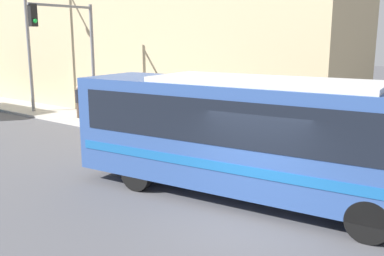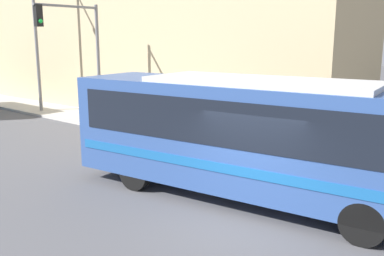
{
  "view_description": "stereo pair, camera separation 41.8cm",
  "coord_description": "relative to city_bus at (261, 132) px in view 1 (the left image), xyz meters",
  "views": [
    {
      "loc": [
        -8.08,
        -4.56,
        4.19
      ],
      "look_at": [
        2.44,
        3.52,
        1.38
      ],
      "focal_mm": 40.0,
      "sensor_mm": 36.0,
      "label": 1
    },
    {
      "loc": [
        -7.82,
        -4.89,
        4.19
      ],
      "look_at": [
        2.44,
        3.52,
        1.38
      ],
      "focal_mm": 40.0,
      "sensor_mm": 36.0,
      "label": 2
    }
  ],
  "objects": [
    {
      "name": "building_facade",
      "position": [
        8.84,
        16.93,
        2.3
      ],
      "size": [
        6.0,
        32.9,
        8.26
      ],
      "color": "tan",
      "rests_on": "ground_plane"
    },
    {
      "name": "street_lamp",
      "position": [
        3.64,
        16.53,
        3.1
      ],
      "size": [
        2.44,
        0.28,
        8.26
      ],
      "color": "slate",
      "rests_on": "sidewalk"
    },
    {
      "name": "traffic_light_pole",
      "position": [
        2.72,
        11.08,
        2.09
      ],
      "size": [
        3.28,
        0.35,
        5.56
      ],
      "color": "slate",
      "rests_on": "sidewalk"
    },
    {
      "name": "parking_meter",
      "position": [
        3.66,
        7.56,
        -0.85
      ],
      "size": [
        0.14,
        0.14,
        1.27
      ],
      "color": "slate",
      "rests_on": "sidewalk"
    },
    {
      "name": "ground_plane",
      "position": [
        -1.44,
        -0.52,
        -1.84
      ],
      "size": [
        120.0,
        120.0,
        0.0
      ],
      "primitive_type": "plane",
      "color": "#515156"
    },
    {
      "name": "sidewalk",
      "position": [
        4.45,
        19.48,
        -1.78
      ],
      "size": [
        2.77,
        70.0,
        0.12
      ],
      "color": "#B7B2A8",
      "rests_on": "ground_plane"
    },
    {
      "name": "pedestrian_mid_block",
      "position": [
        4.6,
        6.86,
        -0.87
      ],
      "size": [
        0.34,
        0.34,
        1.66
      ],
      "color": "slate",
      "rests_on": "sidewalk"
    },
    {
      "name": "city_bus",
      "position": [
        0.0,
        0.0,
        0.0
      ],
      "size": [
        3.6,
        10.56,
        3.19
      ],
      "rotation": [
        0.0,
        0.0,
        0.11
      ],
      "color": "#2D4C8C",
      "rests_on": "ground_plane"
    },
    {
      "name": "pedestrian_near_corner",
      "position": [
        4.21,
        12.82,
        -0.87
      ],
      "size": [
        0.34,
        0.34,
        1.66
      ],
      "color": "#47382D",
      "rests_on": "sidewalk"
    },
    {
      "name": "fire_hydrant",
      "position": [
        3.66,
        1.59,
        -1.35
      ],
      "size": [
        0.27,
        0.37,
        0.74
      ],
      "color": "#999999",
      "rests_on": "sidewalk"
    }
  ]
}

